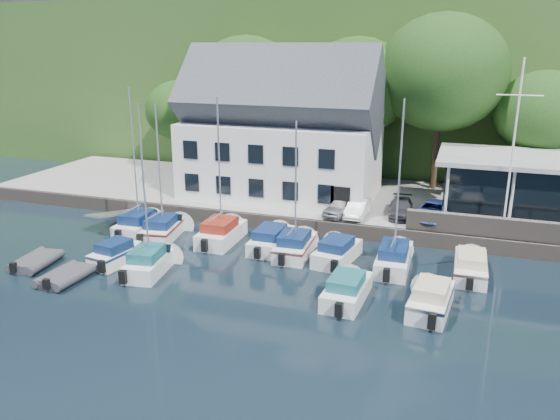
{
  "coord_description": "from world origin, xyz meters",
  "views": [
    {
      "loc": [
        5.96,
        -21.8,
        12.11
      ],
      "look_at": [
        -4.55,
        9.0,
        2.1
      ],
      "focal_mm": 35.0,
      "sensor_mm": 36.0,
      "label": 1
    }
  ],
  "objects_px": {
    "boat_r1_0": "(134,163)",
    "boat_r1_1": "(159,171)",
    "boat_r2_4": "(431,296)",
    "dinghy_1": "(66,274)",
    "car_white": "(358,208)",
    "boat_r1_7": "(471,263)",
    "car_blue": "(434,211)",
    "boat_r2_0": "(117,251)",
    "boat_r1_4": "(296,184)",
    "harbor_building": "(281,137)",
    "boat_r1_2": "(219,169)",
    "car_dgrey": "(401,208)",
    "car_silver": "(341,207)",
    "boat_r1_6": "(398,190)",
    "club_pavilion": "(542,189)",
    "boat_r2_3": "(347,287)",
    "dinghy_0": "(36,260)",
    "boat_r1_5": "(337,249)",
    "flagpole": "(513,150)",
    "boat_r2_1": "(144,193)",
    "boat_r1_3": "(271,237)"
  },
  "relations": [
    {
      "from": "boat_r1_1",
      "to": "boat_r1_4",
      "type": "relative_size",
      "value": 1.0
    },
    {
      "from": "car_white",
      "to": "dinghy_0",
      "type": "xyz_separation_m",
      "value": [
        -15.98,
        -11.96,
        -1.2
      ]
    },
    {
      "from": "boat_r1_5",
      "to": "boat_r2_3",
      "type": "height_order",
      "value": "boat_r1_5"
    },
    {
      "from": "boat_r1_0",
      "to": "boat_r1_7",
      "type": "bearing_deg",
      "value": -2.93
    },
    {
      "from": "car_blue",
      "to": "boat_r1_1",
      "type": "relative_size",
      "value": 0.46
    },
    {
      "from": "car_white",
      "to": "boat_r1_0",
      "type": "bearing_deg",
      "value": -156.93
    },
    {
      "from": "boat_r1_2",
      "to": "boat_r1_6",
      "type": "xyz_separation_m",
      "value": [
        10.87,
        -0.66,
        -0.21
      ]
    },
    {
      "from": "flagpole",
      "to": "boat_r2_4",
      "type": "relative_size",
      "value": 1.89
    },
    {
      "from": "harbor_building",
      "to": "boat_r1_2",
      "type": "relative_size",
      "value": 1.52
    },
    {
      "from": "car_silver",
      "to": "car_white",
      "type": "height_order",
      "value": "car_silver"
    },
    {
      "from": "car_dgrey",
      "to": "boat_r2_0",
      "type": "height_order",
      "value": "car_dgrey"
    },
    {
      "from": "boat_r1_5",
      "to": "boat_r1_6",
      "type": "height_order",
      "value": "boat_r1_6"
    },
    {
      "from": "car_silver",
      "to": "dinghy_1",
      "type": "xyz_separation_m",
      "value": [
        -11.89,
        -12.98,
        -1.22
      ]
    },
    {
      "from": "boat_r1_7",
      "to": "car_dgrey",
      "type": "bearing_deg",
      "value": 124.78
    },
    {
      "from": "boat_r2_4",
      "to": "dinghy_1",
      "type": "bearing_deg",
      "value": -166.25
    },
    {
      "from": "car_dgrey",
      "to": "dinghy_1",
      "type": "distance_m",
      "value": 21.18
    },
    {
      "from": "car_blue",
      "to": "boat_r1_7",
      "type": "height_order",
      "value": "car_blue"
    },
    {
      "from": "boat_r2_3",
      "to": "dinghy_0",
      "type": "relative_size",
      "value": 1.77
    },
    {
      "from": "boat_r1_0",
      "to": "boat_r1_2",
      "type": "relative_size",
      "value": 1.0
    },
    {
      "from": "car_white",
      "to": "boat_r2_0",
      "type": "relative_size",
      "value": 0.73
    },
    {
      "from": "car_dgrey",
      "to": "boat_r1_4",
      "type": "relative_size",
      "value": 0.43
    },
    {
      "from": "boat_r1_1",
      "to": "boat_r1_2",
      "type": "xyz_separation_m",
      "value": [
        3.96,
        0.4,
        0.36
      ]
    },
    {
      "from": "boat_r1_0",
      "to": "boat_r1_1",
      "type": "relative_size",
      "value": 1.08
    },
    {
      "from": "car_blue",
      "to": "boat_r2_0",
      "type": "bearing_deg",
      "value": -133.09
    },
    {
      "from": "boat_r1_3",
      "to": "boat_r1_7",
      "type": "distance_m",
      "value": 11.63
    },
    {
      "from": "dinghy_1",
      "to": "boat_r2_4",
      "type": "bearing_deg",
      "value": 10.72
    },
    {
      "from": "car_blue",
      "to": "dinghy_1",
      "type": "bearing_deg",
      "value": -128.06
    },
    {
      "from": "flagpole",
      "to": "boat_r2_1",
      "type": "relative_size",
      "value": 1.14
    },
    {
      "from": "boat_r1_7",
      "to": "flagpole",
      "type": "bearing_deg",
      "value": 68.97
    },
    {
      "from": "boat_r1_2",
      "to": "dinghy_1",
      "type": "distance_m",
      "value": 10.62
    },
    {
      "from": "boat_r2_3",
      "to": "boat_r1_3",
      "type": "bearing_deg",
      "value": 139.53
    },
    {
      "from": "car_white",
      "to": "boat_r1_4",
      "type": "xyz_separation_m",
      "value": [
        -2.62,
        -5.6,
        2.8
      ]
    },
    {
      "from": "boat_r1_7",
      "to": "car_blue",
      "type": "bearing_deg",
      "value": 111.35
    },
    {
      "from": "boat_r1_3",
      "to": "boat_r2_1",
      "type": "distance_m",
      "value": 8.53
    },
    {
      "from": "boat_r1_0",
      "to": "boat_r2_3",
      "type": "relative_size",
      "value": 1.69
    },
    {
      "from": "flagpole",
      "to": "boat_r2_4",
      "type": "xyz_separation_m",
      "value": [
        -3.48,
        -9.61,
        -5.42
      ]
    },
    {
      "from": "car_silver",
      "to": "boat_r1_6",
      "type": "bearing_deg",
      "value": -38.08
    },
    {
      "from": "boat_r1_1",
      "to": "dinghy_1",
      "type": "bearing_deg",
      "value": -109.99
    },
    {
      "from": "boat_r2_3",
      "to": "dinghy_0",
      "type": "height_order",
      "value": "boat_r2_3"
    },
    {
      "from": "boat_r1_2",
      "to": "boat_r2_3",
      "type": "height_order",
      "value": "boat_r1_2"
    },
    {
      "from": "boat_r2_4",
      "to": "dinghy_0",
      "type": "distance_m",
      "value": 21.58
    },
    {
      "from": "car_dgrey",
      "to": "flagpole",
      "type": "bearing_deg",
      "value": -20.36
    },
    {
      "from": "car_silver",
      "to": "boat_r1_0",
      "type": "relative_size",
      "value": 0.36
    },
    {
      "from": "boat_r1_2",
      "to": "boat_r2_1",
      "type": "relative_size",
      "value": 1.05
    },
    {
      "from": "car_dgrey",
      "to": "boat_r2_0",
      "type": "distance_m",
      "value": 18.39
    },
    {
      "from": "car_silver",
      "to": "club_pavilion",
      "type": "bearing_deg",
      "value": 29.11
    },
    {
      "from": "car_dgrey",
      "to": "flagpole",
      "type": "distance_m",
      "value": 8.01
    },
    {
      "from": "harbor_building",
      "to": "car_dgrey",
      "type": "xyz_separation_m",
      "value": [
        9.36,
        -2.69,
        -3.81
      ]
    },
    {
      "from": "harbor_building",
      "to": "dinghy_0",
      "type": "xyz_separation_m",
      "value": [
        -9.34,
        -15.69,
        -4.98
      ]
    },
    {
      "from": "harbor_building",
      "to": "car_blue",
      "type": "relative_size",
      "value": 3.56
    }
  ]
}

